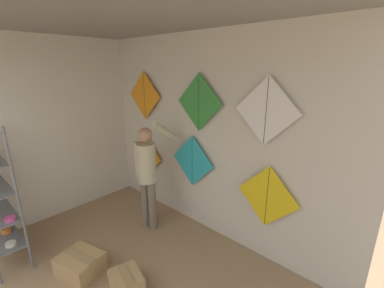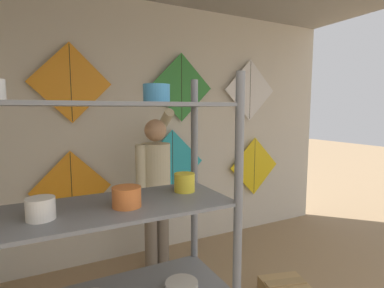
{
  "view_description": "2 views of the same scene",
  "coord_description": "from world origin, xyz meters",
  "px_view_note": "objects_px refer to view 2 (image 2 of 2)",
  "views": [
    {
      "loc": [
        2.34,
        0.89,
        2.35
      ],
      "look_at": [
        0.18,
        3.24,
        1.38
      ],
      "focal_mm": 24.0,
      "sensor_mm": 36.0,
      "label": 1
    },
    {
      "loc": [
        -1.39,
        0.34,
        1.65
      ],
      "look_at": [
        0.09,
        3.24,
        1.26
      ],
      "focal_mm": 28.0,
      "sensor_mm": 36.0,
      "label": 2
    }
  ],
  "objects_px": {
    "kite_0": "(72,189)",
    "kite_2": "(254,166)",
    "kite_5": "(250,90)",
    "kite_4": "(182,88)",
    "kite_1": "(173,163)",
    "kite_3": "(71,83)",
    "shopkeeper": "(156,185)"
  },
  "relations": [
    {
      "from": "kite_0",
      "to": "kite_4",
      "type": "xyz_separation_m",
      "value": [
        1.22,
        0.0,
        1.04
      ]
    },
    {
      "from": "kite_1",
      "to": "kite_2",
      "type": "xyz_separation_m",
      "value": [
        1.2,
        0.0,
        -0.14
      ]
    },
    {
      "from": "kite_0",
      "to": "kite_5",
      "type": "bearing_deg",
      "value": 0.0
    },
    {
      "from": "shopkeeper",
      "to": "kite_5",
      "type": "height_order",
      "value": "kite_5"
    },
    {
      "from": "kite_2",
      "to": "kite_5",
      "type": "bearing_deg",
      "value": 180.0
    },
    {
      "from": "kite_1",
      "to": "kite_0",
      "type": "bearing_deg",
      "value": 180.0
    },
    {
      "from": "shopkeeper",
      "to": "kite_5",
      "type": "bearing_deg",
      "value": 6.9
    },
    {
      "from": "kite_2",
      "to": "kite_4",
      "type": "relative_size",
      "value": 1.0
    },
    {
      "from": "shopkeeper",
      "to": "kite_1",
      "type": "xyz_separation_m",
      "value": [
        0.4,
        0.52,
        0.09
      ]
    },
    {
      "from": "kite_1",
      "to": "shopkeeper",
      "type": "bearing_deg",
      "value": -127.59
    },
    {
      "from": "kite_1",
      "to": "kite_5",
      "type": "xyz_separation_m",
      "value": [
        1.1,
        0.0,
        0.86
      ]
    },
    {
      "from": "kite_3",
      "to": "kite_4",
      "type": "distance_m",
      "value": 1.18
    },
    {
      "from": "kite_0",
      "to": "kite_2",
      "type": "bearing_deg",
      "value": 0.0
    },
    {
      "from": "shopkeeper",
      "to": "kite_3",
      "type": "distance_m",
      "value": 1.28
    },
    {
      "from": "shopkeeper",
      "to": "kite_0",
      "type": "height_order",
      "value": "shopkeeper"
    },
    {
      "from": "shopkeeper",
      "to": "kite_4",
      "type": "relative_size",
      "value": 2.14
    },
    {
      "from": "kite_2",
      "to": "kite_4",
      "type": "bearing_deg",
      "value": 180.0
    },
    {
      "from": "kite_2",
      "to": "kite_3",
      "type": "xyz_separation_m",
      "value": [
        -2.26,
        0.0,
        1.02
      ]
    },
    {
      "from": "kite_0",
      "to": "kite_4",
      "type": "distance_m",
      "value": 1.6
    },
    {
      "from": "kite_0",
      "to": "kite_1",
      "type": "distance_m",
      "value": 1.11
    },
    {
      "from": "kite_3",
      "to": "kite_5",
      "type": "relative_size",
      "value": 1.0
    },
    {
      "from": "shopkeeper",
      "to": "kite_3",
      "type": "bearing_deg",
      "value": 129.99
    },
    {
      "from": "kite_0",
      "to": "kite_3",
      "type": "distance_m",
      "value": 1.05
    },
    {
      "from": "kite_1",
      "to": "kite_4",
      "type": "bearing_deg",
      "value": 0.0
    },
    {
      "from": "kite_1",
      "to": "kite_5",
      "type": "distance_m",
      "value": 1.4
    },
    {
      "from": "kite_0",
      "to": "kite_2",
      "type": "height_order",
      "value": "kite_2"
    },
    {
      "from": "kite_2",
      "to": "kite_5",
      "type": "distance_m",
      "value": 1.01
    },
    {
      "from": "kite_1",
      "to": "kite_2",
      "type": "bearing_deg",
      "value": 0.0
    },
    {
      "from": "kite_0",
      "to": "kite_3",
      "type": "xyz_separation_m",
      "value": [
        0.04,
        0.0,
        1.05
      ]
    },
    {
      "from": "kite_3",
      "to": "kite_5",
      "type": "distance_m",
      "value": 2.16
    },
    {
      "from": "kite_2",
      "to": "kite_5",
      "type": "xyz_separation_m",
      "value": [
        -0.1,
        0.0,
        1.01
      ]
    },
    {
      "from": "kite_0",
      "to": "kite_1",
      "type": "xyz_separation_m",
      "value": [
        1.1,
        0.0,
        0.17
      ]
    }
  ]
}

